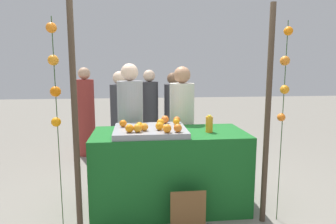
{
  "coord_description": "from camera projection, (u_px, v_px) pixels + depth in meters",
  "views": [
    {
      "loc": [
        -0.37,
        -3.18,
        1.59
      ],
      "look_at": [
        0.0,
        0.15,
        1.07
      ],
      "focal_mm": 31.58,
      "sensor_mm": 36.0,
      "label": 1
    }
  ],
  "objects": [
    {
      "name": "orange_9",
      "position": [
        138.0,
        128.0,
        2.97
      ],
      "size": [
        0.09,
        0.09,
        0.09
      ],
      "primitive_type": "sphere",
      "color": "orange",
      "rests_on": "orange_tray"
    },
    {
      "name": "orange_11",
      "position": [
        144.0,
        127.0,
        3.04
      ],
      "size": [
        0.08,
        0.08,
        0.08
      ],
      "primitive_type": "sphere",
      "color": "orange",
      "rests_on": "orange_tray"
    },
    {
      "name": "orange_3",
      "position": [
        160.0,
        126.0,
        3.07
      ],
      "size": [
        0.09,
        0.09,
        0.09
      ],
      "primitive_type": "sphere",
      "color": "orange",
      "rests_on": "orange_tray"
    },
    {
      "name": "orange_0",
      "position": [
        167.0,
        128.0,
        2.95
      ],
      "size": [
        0.09,
        0.09,
        0.09
      ],
      "primitive_type": "sphere",
      "color": "orange",
      "rests_on": "orange_tray"
    },
    {
      "name": "crowd_person_1",
      "position": [
        121.0,
        123.0,
        4.64
      ],
      "size": [
        0.3,
        0.3,
        1.52
      ],
      "color": "#333338",
      "rests_on": "ground_plane"
    },
    {
      "name": "orange_1",
      "position": [
        178.0,
        128.0,
        2.98
      ],
      "size": [
        0.09,
        0.09,
        0.09
      ],
      "primitive_type": "sphere",
      "color": "orange",
      "rests_on": "orange_tray"
    },
    {
      "name": "orange_6",
      "position": [
        165.0,
        119.0,
        3.45
      ],
      "size": [
        0.09,
        0.09,
        0.09
      ],
      "primitive_type": "sphere",
      "color": "orange",
      "rests_on": "orange_tray"
    },
    {
      "name": "chalkboard_sign",
      "position": [
        188.0,
        212.0,
        2.84
      ],
      "size": [
        0.34,
        0.03,
        0.43
      ],
      "color": "brown",
      "rests_on": "ground_plane"
    },
    {
      "name": "juice_bottle",
      "position": [
        209.0,
        124.0,
        3.25
      ],
      "size": [
        0.08,
        0.08,
        0.19
      ],
      "color": "orange",
      "rests_on": "stall_counter"
    },
    {
      "name": "orange_5",
      "position": [
        129.0,
        128.0,
        2.96
      ],
      "size": [
        0.08,
        0.08,
        0.08
      ],
      "primitive_type": "sphere",
      "color": "orange",
      "rests_on": "orange_tray"
    },
    {
      "name": "orange_2",
      "position": [
        177.0,
        120.0,
        3.44
      ],
      "size": [
        0.08,
        0.08,
        0.08
      ],
      "primitive_type": "sphere",
      "color": "orange",
      "rests_on": "orange_tray"
    },
    {
      "name": "crowd_person_2",
      "position": [
        150.0,
        117.0,
        5.22
      ],
      "size": [
        0.31,
        0.31,
        1.54
      ],
      "color": "#333338",
      "rests_on": "ground_plane"
    },
    {
      "name": "orange_10",
      "position": [
        123.0,
        123.0,
        3.24
      ],
      "size": [
        0.08,
        0.08,
        0.08
      ],
      "primitive_type": "sphere",
      "color": "orange",
      "rests_on": "orange_tray"
    },
    {
      "name": "orange_4",
      "position": [
        140.0,
        126.0,
        3.11
      ],
      "size": [
        0.08,
        0.08,
        0.08
      ],
      "primitive_type": "sphere",
      "color": "orange",
      "rests_on": "orange_tray"
    },
    {
      "name": "vendor_left",
      "position": [
        131.0,
        131.0,
        3.83
      ],
      "size": [
        0.33,
        0.33,
        1.63
      ],
      "color": "#99999E",
      "rests_on": "ground_plane"
    },
    {
      "name": "crowd_person_3",
      "position": [
        173.0,
        118.0,
        5.19
      ],
      "size": [
        0.3,
        0.3,
        1.49
      ],
      "color": "#333338",
      "rests_on": "ground_plane"
    },
    {
      "name": "crowd_person_0",
      "position": [
        86.0,
        115.0,
        5.29
      ],
      "size": [
        0.32,
        0.32,
        1.58
      ],
      "color": "maroon",
      "rests_on": "ground_plane"
    },
    {
      "name": "orange_8",
      "position": [
        161.0,
        122.0,
        3.28
      ],
      "size": [
        0.08,
        0.08,
        0.08
      ],
      "primitive_type": "sphere",
      "color": "orange",
      "rests_on": "orange_tray"
    },
    {
      "name": "stall_counter",
      "position": [
        169.0,
        170.0,
        3.34
      ],
      "size": [
        1.69,
        0.79,
        0.87
      ],
      "primitive_type": "cube",
      "color": "#196023",
      "rests_on": "ground_plane"
    },
    {
      "name": "orange_tray",
      "position": [
        150.0,
        131.0,
        3.2
      ],
      "size": [
        0.77,
        0.66,
        0.06
      ],
      "primitive_type": "cube",
      "color": "gray",
      "rests_on": "stall_counter"
    },
    {
      "name": "garland_strand_left",
      "position": [
        54.0,
        76.0,
        2.63
      ],
      "size": [
        0.1,
        0.11,
        2.02
      ],
      "color": "#2D4C23",
      "rests_on": "ground_plane"
    },
    {
      "name": "garland_strand_right",
      "position": [
        285.0,
        75.0,
        2.87
      ],
      "size": [
        0.1,
        0.11,
        2.02
      ],
      "color": "#2D4C23",
      "rests_on": "ground_plane"
    },
    {
      "name": "canopy_post_left",
      "position": [
        75.0,
        121.0,
        2.71
      ],
      "size": [
        0.06,
        0.06,
        2.18
      ],
      "primitive_type": "cylinder",
      "color": "#473828",
      "rests_on": "ground_plane"
    },
    {
      "name": "orange_7",
      "position": [
        176.0,
        122.0,
        3.35
      ],
      "size": [
        0.07,
        0.07,
        0.07
      ],
      "primitive_type": "sphere",
      "color": "orange",
      "rests_on": "orange_tray"
    },
    {
      "name": "canopy_post_right",
      "position": [
        267.0,
        117.0,
        2.91
      ],
      "size": [
        0.06,
        0.06,
        2.18
      ],
      "primitive_type": "cylinder",
      "color": "#473828",
      "rests_on": "ground_plane"
    },
    {
      "name": "ground_plane",
      "position": [
        169.0,
        206.0,
        3.4
      ],
      "size": [
        24.0,
        24.0,
        0.0
      ],
      "primitive_type": "plane",
      "color": "gray"
    },
    {
      "name": "vendor_right",
      "position": [
        182.0,
        132.0,
        3.88
      ],
      "size": [
        0.32,
        0.32,
        1.59
      ],
      "color": "beige",
      "rests_on": "ground_plane"
    }
  ]
}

